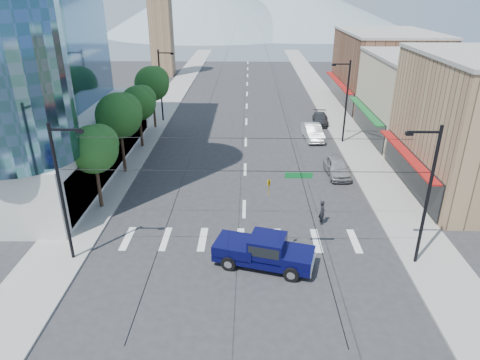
{
  "coord_description": "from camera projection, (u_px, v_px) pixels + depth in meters",
  "views": [
    {
      "loc": [
        0.28,
        -23.57,
        15.77
      ],
      "look_at": [
        -0.3,
        4.85,
        3.0
      ],
      "focal_mm": 32.0,
      "sensor_mm": 36.0,
      "label": 1
    }
  ],
  "objects": [
    {
      "name": "pickup_truck",
      "position": [
        263.0,
        250.0,
        26.2
      ],
      "size": [
        6.53,
        3.72,
        2.09
      ],
      "rotation": [
        0.0,
        0.0,
        -0.27
      ],
      "color": "#070839",
      "rests_on": "ground"
    },
    {
      "name": "tree_near",
      "position": [
        95.0,
        147.0,
        31.69
      ],
      "size": [
        3.65,
        3.64,
        6.71
      ],
      "color": "black",
      "rests_on": "ground"
    },
    {
      "name": "pedestrian",
      "position": [
        322.0,
        212.0,
        31.05
      ],
      "size": [
        0.5,
        0.71,
        1.84
      ],
      "primitive_type": "imported",
      "rotation": [
        0.0,
        0.0,
        1.66
      ],
      "color": "black",
      "rests_on": "ground"
    },
    {
      "name": "mountain_right",
      "position": [
        299.0,
        7.0,
        169.83
      ],
      "size": [
        90.0,
        90.0,
        18.0
      ],
      "primitive_type": "cone",
      "color": "gray",
      "rests_on": "ground"
    },
    {
      "name": "clock_tower",
      "position": [
        160.0,
        18.0,
        80.46
      ],
      "size": [
        4.8,
        4.8,
        20.4
      ],
      "color": "#8C6B4C",
      "rests_on": "ground"
    },
    {
      "name": "signal_rig",
      "position": [
        246.0,
        195.0,
        25.14
      ],
      "size": [
        21.8,
        0.2,
        9.0
      ],
      "color": "black",
      "rests_on": "ground"
    },
    {
      "name": "tree_midfar",
      "position": [
        140.0,
        102.0,
        44.46
      ],
      "size": [
        3.65,
        3.64,
        6.71
      ],
      "color": "black",
      "rests_on": "ground"
    },
    {
      "name": "sidewalk_left",
      "position": [
        168.0,
        102.0,
        64.64
      ],
      "size": [
        4.0,
        120.0,
        0.15
      ],
      "primitive_type": "cube",
      "color": "gray",
      "rests_on": "ground"
    },
    {
      "name": "parked_car_mid",
      "position": [
        313.0,
        132.0,
        48.61
      ],
      "size": [
        2.18,
        5.27,
        1.7
      ],
      "primitive_type": "imported",
      "rotation": [
        0.0,
        0.0,
        0.08
      ],
      "color": "silver",
      "rests_on": "ground"
    },
    {
      "name": "sidewalk_right",
      "position": [
        327.0,
        103.0,
        64.19
      ],
      "size": [
        4.0,
        120.0,
        0.15
      ],
      "primitive_type": "cube",
      "color": "gray",
      "rests_on": "ground"
    },
    {
      "name": "tree_midnear",
      "position": [
        120.0,
        114.0,
        37.83
      ],
      "size": [
        4.09,
        4.09,
        7.52
      ],
      "color": "black",
      "rests_on": "ground"
    },
    {
      "name": "parked_car_near",
      "position": [
        337.0,
        167.0,
        39.2
      ],
      "size": [
        2.09,
        4.85,
        1.63
      ],
      "primitive_type": "imported",
      "rotation": [
        0.0,
        0.0,
        0.03
      ],
      "color": "#A2A1A6",
      "rests_on": "ground"
    },
    {
      "name": "shop_far",
      "position": [
        385.0,
        70.0,
        62.02
      ],
      "size": [
        12.0,
        18.0,
        10.0
      ],
      "primitive_type": "cube",
      "color": "brown",
      "rests_on": "ground"
    },
    {
      "name": "mountain_left",
      "position": [
        209.0,
        2.0,
        160.55
      ],
      "size": [
        80.0,
        80.0,
        22.0
      ],
      "primitive_type": "cone",
      "color": "gray",
      "rests_on": "ground"
    },
    {
      "name": "parked_car_far",
      "position": [
        320.0,
        119.0,
        54.16
      ],
      "size": [
        2.3,
        4.78,
        1.34
      ],
      "primitive_type": "imported",
      "rotation": [
        0.0,
        0.0,
        -0.09
      ],
      "color": "#343437",
      "rests_on": "ground"
    },
    {
      "name": "ground",
      "position": [
        243.0,
        252.0,
        27.96
      ],
      "size": [
        160.0,
        160.0,
        0.0
      ],
      "primitive_type": "plane",
      "color": "#28282B",
      "rests_on": "ground"
    },
    {
      "name": "lamp_pole_ne",
      "position": [
        345.0,
        99.0,
        45.8
      ],
      "size": [
        2.0,
        0.25,
        9.0
      ],
      "color": "black",
      "rests_on": "ground"
    },
    {
      "name": "shop_mid",
      "position": [
        425.0,
        99.0,
        47.63
      ],
      "size": [
        12.0,
        14.0,
        9.0
      ],
      "primitive_type": "cube",
      "color": "tan",
      "rests_on": "ground"
    },
    {
      "name": "tree_far",
      "position": [
        153.0,
        82.0,
        50.59
      ],
      "size": [
        4.09,
        4.09,
        7.52
      ],
      "color": "black",
      "rests_on": "ground"
    },
    {
      "name": "lamp_pole_nw",
      "position": [
        161.0,
        83.0,
        53.5
      ],
      "size": [
        2.0,
        0.25,
        9.0
      ],
      "color": "black",
      "rests_on": "ground"
    }
  ]
}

